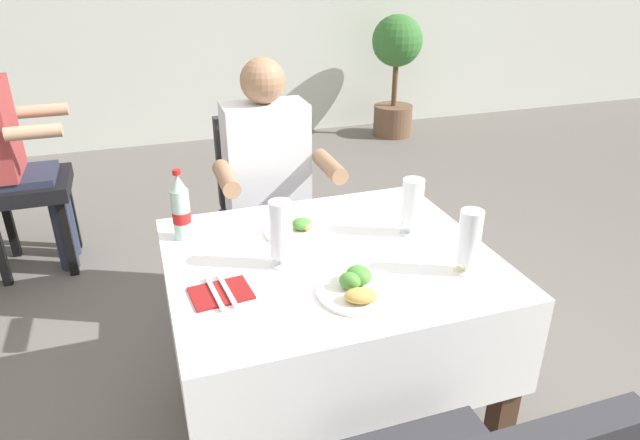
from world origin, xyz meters
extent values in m
plane|color=#66605B|center=(0.00, 0.00, 0.00)|extent=(11.00, 11.00, 0.00)
cube|color=white|center=(-0.10, -0.04, 0.75)|extent=(1.04, 0.90, 0.02)
cube|color=white|center=(-0.10, -0.49, 0.58)|extent=(1.04, 0.02, 0.32)
cube|color=white|center=(-0.10, 0.40, 0.58)|extent=(1.04, 0.02, 0.32)
cube|color=white|center=(-0.61, -0.04, 0.58)|extent=(0.02, 0.90, 0.32)
cube|color=white|center=(0.42, -0.04, 0.58)|extent=(0.02, 0.90, 0.32)
cube|color=#472D1E|center=(0.36, -0.43, 0.37)|extent=(0.07, 0.07, 0.74)
cube|color=#472D1E|center=(-0.55, 0.35, 0.37)|extent=(0.07, 0.07, 0.74)
cube|color=#472D1E|center=(0.36, 0.35, 0.37)|extent=(0.07, 0.07, 0.74)
cube|color=#2D2D33|center=(-0.10, 0.71, 0.49)|extent=(0.44, 0.44, 0.08)
cube|color=#2D2D33|center=(-0.10, 0.96, 0.75)|extent=(0.42, 0.06, 0.44)
cube|color=black|center=(-0.27, 0.54, 0.23)|extent=(0.04, 0.04, 0.45)
cube|color=black|center=(0.07, 0.54, 0.23)|extent=(0.04, 0.04, 0.45)
cube|color=black|center=(-0.27, 0.88, 0.23)|extent=(0.04, 0.04, 0.45)
cube|color=black|center=(0.07, 0.88, 0.23)|extent=(0.04, 0.04, 0.45)
cylinder|color=#282D42|center=(-0.19, 0.50, 0.23)|extent=(0.10, 0.10, 0.45)
cylinder|color=#282D42|center=(-0.03, 0.50, 0.23)|extent=(0.10, 0.10, 0.45)
cube|color=#282D42|center=(-0.11, 0.67, 0.51)|extent=(0.34, 0.36, 0.12)
cube|color=silver|center=(-0.11, 0.75, 0.82)|extent=(0.36, 0.20, 0.50)
sphere|color=#997051|center=(-0.11, 0.75, 1.17)|extent=(0.19, 0.19, 0.19)
cylinder|color=#997051|center=(-0.33, 0.52, 0.85)|extent=(0.07, 0.26, 0.07)
cylinder|color=#997051|center=(0.10, 0.52, 0.85)|extent=(0.07, 0.26, 0.07)
cylinder|color=white|center=(-0.09, -0.28, 0.76)|extent=(0.25, 0.25, 0.01)
ellipsoid|color=#4C8E38|center=(-0.11, -0.27, 0.80)|extent=(0.08, 0.08, 0.05)
ellipsoid|color=#4C8E38|center=(-0.08, -0.25, 0.80)|extent=(0.10, 0.10, 0.05)
ellipsoid|color=gold|center=(-0.11, -0.34, 0.79)|extent=(0.11, 0.09, 0.04)
cylinder|color=white|center=(-0.15, 0.14, 0.76)|extent=(0.23, 0.23, 0.01)
ellipsoid|color=#4C8E38|center=(-0.13, 0.14, 0.79)|extent=(0.08, 0.08, 0.04)
ellipsoid|color=gold|center=(-0.13, 0.14, 0.79)|extent=(0.06, 0.08, 0.03)
cylinder|color=white|center=(-0.26, -0.06, 0.76)|extent=(0.07, 0.07, 0.01)
cylinder|color=white|center=(-0.26, -0.06, 0.78)|extent=(0.02, 0.02, 0.03)
cylinder|color=white|center=(-0.26, -0.06, 0.89)|extent=(0.07, 0.07, 0.18)
cylinder|color=black|center=(-0.26, -0.06, 0.87)|extent=(0.07, 0.07, 0.15)
cylinder|color=white|center=(0.26, -0.28, 0.76)|extent=(0.07, 0.07, 0.01)
cylinder|color=white|center=(0.26, -0.28, 0.78)|extent=(0.02, 0.02, 0.03)
cylinder|color=white|center=(0.26, -0.28, 0.88)|extent=(0.07, 0.07, 0.17)
cylinder|color=gold|center=(0.26, -0.28, 0.83)|extent=(0.06, 0.06, 0.08)
cylinder|color=white|center=(0.22, 0.01, 0.76)|extent=(0.07, 0.07, 0.01)
cylinder|color=white|center=(0.22, 0.01, 0.78)|extent=(0.02, 0.02, 0.03)
cylinder|color=white|center=(0.22, 0.01, 0.88)|extent=(0.07, 0.07, 0.17)
cylinder|color=#C68928|center=(0.22, 0.01, 0.86)|extent=(0.07, 0.07, 0.13)
cylinder|color=silver|center=(-0.53, 0.23, 0.85)|extent=(0.06, 0.06, 0.18)
cylinder|color=red|center=(-0.53, 0.23, 0.84)|extent=(0.06, 0.06, 0.04)
cone|color=silver|center=(-0.53, 0.23, 0.96)|extent=(0.06, 0.06, 0.05)
cylinder|color=red|center=(-0.53, 0.23, 1.00)|extent=(0.03, 0.03, 0.02)
cube|color=maroon|center=(-0.47, -0.16, 0.76)|extent=(0.18, 0.15, 0.01)
cube|color=silver|center=(-0.49, -0.16, 0.77)|extent=(0.03, 0.19, 0.01)
cube|color=silver|center=(-0.45, -0.16, 0.77)|extent=(0.03, 0.19, 0.01)
cube|color=black|center=(-1.25, 1.65, 0.49)|extent=(0.44, 0.44, 0.08)
cube|color=black|center=(-1.08, 1.48, 0.23)|extent=(0.04, 0.04, 0.45)
cube|color=black|center=(-1.08, 1.82, 0.23)|extent=(0.04, 0.04, 0.45)
cube|color=black|center=(-1.42, 1.82, 0.23)|extent=(0.04, 0.04, 0.45)
cylinder|color=#282D42|center=(-1.11, 1.57, 0.23)|extent=(0.10, 0.10, 0.45)
cylinder|color=#282D42|center=(-1.11, 1.73, 0.23)|extent=(0.10, 0.10, 0.45)
cube|color=#282D42|center=(-1.27, 1.65, 0.51)|extent=(0.36, 0.34, 0.12)
cylinder|color=tan|center=(-1.12, 1.43, 0.85)|extent=(0.26, 0.07, 0.07)
cylinder|color=tan|center=(-1.12, 1.86, 0.85)|extent=(0.26, 0.07, 0.07)
cylinder|color=brown|center=(1.75, 3.33, 0.15)|extent=(0.37, 0.37, 0.29)
cylinder|color=brown|center=(1.75, 3.33, 0.50)|extent=(0.05, 0.05, 0.42)
sphere|color=#387533|center=(1.75, 3.33, 0.90)|extent=(0.47, 0.47, 0.47)
camera|label=1|loc=(-0.63, -1.54, 1.65)|focal=31.43mm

